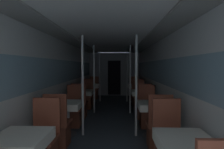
{
  "coord_description": "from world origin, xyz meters",
  "views": [
    {
      "loc": [
        0.18,
        -1.21,
        1.48
      ],
      "look_at": [
        0.06,
        2.32,
        1.31
      ],
      "focal_mm": 28.0,
      "sensor_mm": 36.0,
      "label": 1
    }
  ],
  "objects_px": {
    "chair_right_far_1": "(148,114)",
    "chair_right_near_2": "(143,108)",
    "chair_left_near_2": "(80,107)",
    "support_pole_right_2": "(130,79)",
    "support_pole_left_3": "(100,76)",
    "chair_right_far_0": "(169,149)",
    "chair_left_near_1": "(58,130)",
    "dining_table_right_0": "(185,148)",
    "chair_left_far_2": "(87,100)",
    "chair_right_near_3": "(137,97)",
    "dining_table_left_3": "(92,87)",
    "dining_table_right_2": "(141,94)",
    "dining_table_right_1": "(152,108)",
    "dining_table_left_1": "(67,107)",
    "chair_right_far_2": "(139,100)",
    "chair_left_near_3": "(90,96)",
    "chair_right_far_3": "(134,92)",
    "support_pole_right_1": "(136,86)",
    "chair_left_far_0": "(43,147)",
    "dining_table_left_0": "(21,146)",
    "chair_right_near_1": "(158,132)",
    "dining_table_left_2": "(84,94)",
    "support_pole_right_3": "(127,76)",
    "support_pole_left_2": "(94,79)",
    "support_pole_left_1": "(83,86)",
    "chair_left_far_3": "(94,92)",
    "dining_table_right_3": "(135,87)",
    "chair_left_far_1": "(74,114)"
  },
  "relations": [
    {
      "from": "dining_table_right_3",
      "to": "support_pole_right_3",
      "type": "bearing_deg",
      "value": 180.0
    },
    {
      "from": "chair_left_far_2",
      "to": "chair_right_far_0",
      "type": "relative_size",
      "value": 1.0
    },
    {
      "from": "chair_right_near_3",
      "to": "dining_table_left_3",
      "type": "bearing_deg",
      "value": 162.76
    },
    {
      "from": "support_pole_right_3",
      "to": "support_pole_left_2",
      "type": "bearing_deg",
      "value": -122.33
    },
    {
      "from": "support_pole_left_3",
      "to": "chair_right_far_0",
      "type": "xyz_separation_m",
      "value": [
        1.47,
        -4.82,
        -0.76
      ]
    },
    {
      "from": "dining_table_left_2",
      "to": "dining_table_right_2",
      "type": "relative_size",
      "value": 1.0
    },
    {
      "from": "chair_right_far_0",
      "to": "chair_right_far_3",
      "type": "xyz_separation_m",
      "value": [
        0.0,
        5.38,
        0.0
      ]
    },
    {
      "from": "chair_left_far_1",
      "to": "chair_right_far_1",
      "type": "xyz_separation_m",
      "value": [
        1.81,
        0.0,
        0.0
      ]
    },
    {
      "from": "chair_left_far_0",
      "to": "dining_table_left_1",
      "type": "distance_m",
      "value": 1.26
    },
    {
      "from": "dining_table_right_1",
      "to": "chair_right_near_2",
      "type": "height_order",
      "value": "chair_right_near_2"
    },
    {
      "from": "dining_table_left_2",
      "to": "support_pole_left_2",
      "type": "relative_size",
      "value": 0.34
    },
    {
      "from": "chair_left_far_2",
      "to": "chair_right_far_2",
      "type": "height_order",
      "value": "same"
    },
    {
      "from": "dining_table_right_3",
      "to": "chair_left_near_1",
      "type": "bearing_deg",
      "value": -113.6
    },
    {
      "from": "chair_left_near_1",
      "to": "support_pole_left_3",
      "type": "distance_m",
      "value": 4.23
    },
    {
      "from": "dining_table_left_1",
      "to": "support_pole_left_2",
      "type": "xyz_separation_m",
      "value": [
        0.34,
        1.79,
        0.47
      ]
    },
    {
      "from": "chair_left_near_1",
      "to": "support_pole_right_1",
      "type": "xyz_separation_m",
      "value": [
        1.47,
        0.56,
        0.76
      ]
    },
    {
      "from": "chair_right_far_1",
      "to": "chair_right_near_2",
      "type": "xyz_separation_m",
      "value": [
        0.0,
        0.67,
        0.0
      ]
    },
    {
      "from": "chair_left_near_1",
      "to": "dining_table_right_0",
      "type": "relative_size",
      "value": 1.4
    },
    {
      "from": "chair_left_near_2",
      "to": "support_pole_right_2",
      "type": "xyz_separation_m",
      "value": [
        1.47,
        0.56,
        0.76
      ]
    },
    {
      "from": "chair_left_near_3",
      "to": "chair_left_far_3",
      "type": "bearing_deg",
      "value": 90.0
    },
    {
      "from": "dining_table_left_0",
      "to": "chair_right_far_2",
      "type": "distance_m",
      "value": 4.54
    },
    {
      "from": "chair_left_far_3",
      "to": "chair_left_far_1",
      "type": "bearing_deg",
      "value": 90.0
    },
    {
      "from": "support_pole_left_2",
      "to": "chair_right_near_1",
      "type": "distance_m",
      "value": 2.88
    },
    {
      "from": "support_pole_right_1",
      "to": "chair_right_far_0",
      "type": "bearing_deg",
      "value": -74.62
    },
    {
      "from": "chair_left_near_3",
      "to": "chair_right_near_2",
      "type": "distance_m",
      "value": 2.55
    },
    {
      "from": "dining_table_right_0",
      "to": "dining_table_left_3",
      "type": "bearing_deg",
      "value": 108.62
    },
    {
      "from": "dining_table_right_3",
      "to": "chair_left_far_2",
      "type": "bearing_deg",
      "value": -145.81
    },
    {
      "from": "chair_left_near_3",
      "to": "chair_left_far_3",
      "type": "height_order",
      "value": "same"
    },
    {
      "from": "dining_table_right_0",
      "to": "support_pole_right_2",
      "type": "bearing_deg",
      "value": 95.39
    },
    {
      "from": "chair_right_near_1",
      "to": "chair_right_far_1",
      "type": "bearing_deg",
      "value": 90.0
    },
    {
      "from": "support_pole_left_3",
      "to": "support_pole_right_2",
      "type": "bearing_deg",
      "value": -57.67
    },
    {
      "from": "support_pole_right_2",
      "to": "chair_right_near_2",
      "type": "bearing_deg",
      "value": -58.94
    },
    {
      "from": "chair_right_near_2",
      "to": "dining_table_left_0",
      "type": "bearing_deg",
      "value": -120.93
    },
    {
      "from": "dining_table_left_2",
      "to": "dining_table_right_1",
      "type": "distance_m",
      "value": 2.55
    },
    {
      "from": "dining_table_right_2",
      "to": "dining_table_right_1",
      "type": "bearing_deg",
      "value": -90.0
    },
    {
      "from": "chair_left_far_2",
      "to": "chair_right_far_1",
      "type": "relative_size",
      "value": 1.0
    },
    {
      "from": "chair_left_far_1",
      "to": "support_pole_right_3",
      "type": "distance_m",
      "value": 3.45
    },
    {
      "from": "chair_left_far_2",
      "to": "dining_table_right_3",
      "type": "bearing_deg",
      "value": -145.81
    },
    {
      "from": "dining_table_left_1",
      "to": "dining_table_right_2",
      "type": "xyz_separation_m",
      "value": [
        1.81,
        1.79,
        0.0
      ]
    },
    {
      "from": "chair_left_far_0",
      "to": "chair_left_near_3",
      "type": "relative_size",
      "value": 1.0
    },
    {
      "from": "dining_table_left_1",
      "to": "chair_right_far_3",
      "type": "bearing_deg",
      "value": 66.4
    },
    {
      "from": "chair_right_near_1",
      "to": "dining_table_right_1",
      "type": "bearing_deg",
      "value": 90.0
    },
    {
      "from": "support_pole_left_1",
      "to": "support_pole_right_3",
      "type": "xyz_separation_m",
      "value": [
        1.13,
        3.59,
        0.0
      ]
    },
    {
      "from": "dining_table_left_1",
      "to": "support_pole_right_1",
      "type": "xyz_separation_m",
      "value": [
        1.47,
        0.0,
        0.47
      ]
    },
    {
      "from": "chair_right_near_2",
      "to": "support_pole_left_1",
      "type": "bearing_deg",
      "value": -140.12
    },
    {
      "from": "dining_table_left_1",
      "to": "chair_right_near_2",
      "type": "distance_m",
      "value": 2.21
    },
    {
      "from": "dining_table_left_1",
      "to": "chair_right_near_2",
      "type": "relative_size",
      "value": 0.71
    },
    {
      "from": "chair_left_near_3",
      "to": "chair_right_far_3",
      "type": "xyz_separation_m",
      "value": [
        1.81,
        1.12,
        0.0
      ]
    },
    {
      "from": "chair_right_far_0",
      "to": "chair_right_far_3",
      "type": "distance_m",
      "value": 5.38
    },
    {
      "from": "dining_table_left_1",
      "to": "chair_left_near_3",
      "type": "distance_m",
      "value": 3.04
    }
  ]
}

